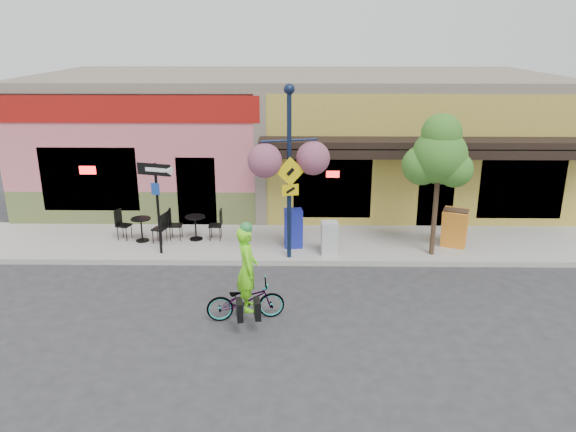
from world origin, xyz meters
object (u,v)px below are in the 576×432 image
(building, at_px, (294,135))
(bicycle, at_px, (246,300))
(newspaper_box_blue, at_px, (293,228))
(one_way_sign, at_px, (158,209))
(street_tree, at_px, (437,185))
(lamp_post, at_px, (289,174))
(newspaper_box_grey, at_px, (329,238))
(cyclist_rider, at_px, (247,280))

(building, distance_m, bicycle, 10.10)
(building, xyz_separation_m, newspaper_box_blue, (0.01, -5.95, -1.56))
(one_way_sign, height_order, street_tree, street_tree)
(bicycle, xyz_separation_m, newspaper_box_blue, (1.01, 3.94, 0.25))
(lamp_post, relative_size, newspaper_box_blue, 4.22)
(street_tree, bearing_deg, lamp_post, -176.10)
(bicycle, distance_m, lamp_post, 3.85)
(bicycle, bearing_deg, newspaper_box_grey, -40.67)
(newspaper_box_blue, height_order, street_tree, street_tree)
(cyclist_rider, bearing_deg, newspaper_box_grey, -40.04)
(lamp_post, xyz_separation_m, one_way_sign, (-3.51, 0.23, -1.03))
(bicycle, bearing_deg, newspaper_box_blue, -24.70)
(cyclist_rider, height_order, one_way_sign, one_way_sign)
(building, distance_m, newspaper_box_blue, 6.15)
(one_way_sign, relative_size, newspaper_box_grey, 2.75)
(one_way_sign, bearing_deg, lamp_post, 12.63)
(cyclist_rider, distance_m, one_way_sign, 4.34)
(bicycle, relative_size, street_tree, 0.43)
(cyclist_rider, height_order, lamp_post, lamp_post)
(cyclist_rider, height_order, newspaper_box_blue, cyclist_rider)
(building, relative_size, cyclist_rider, 9.81)
(bicycle, relative_size, lamp_post, 0.37)
(newspaper_box_grey, height_order, street_tree, street_tree)
(one_way_sign, distance_m, newspaper_box_blue, 3.73)
(bicycle, height_order, street_tree, street_tree)
(building, height_order, street_tree, building)
(building, height_order, newspaper_box_grey, building)
(lamp_post, height_order, one_way_sign, lamp_post)
(newspaper_box_blue, bearing_deg, newspaper_box_grey, -35.33)
(lamp_post, bearing_deg, street_tree, -10.57)
(building, bearing_deg, street_tree, -59.60)
(cyclist_rider, xyz_separation_m, street_tree, (4.74, 3.42, 1.16))
(building, height_order, newspaper_box_blue, building)
(cyclist_rider, bearing_deg, one_way_sign, 27.88)
(lamp_post, distance_m, newspaper_box_grey, 2.15)
(cyclist_rider, relative_size, newspaper_box_grey, 2.02)
(building, relative_size, newspaper_box_grey, 19.82)
(lamp_post, xyz_separation_m, newspaper_box_blue, (0.11, 0.78, -1.75))
(newspaper_box_grey, xyz_separation_m, street_tree, (2.80, 0.03, 1.48))
(bicycle, xyz_separation_m, newspaper_box_grey, (1.98, 3.39, 0.17))
(bicycle, xyz_separation_m, lamp_post, (0.90, 3.16, 2.00))
(bicycle, height_order, newspaper_box_blue, newspaper_box_blue)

